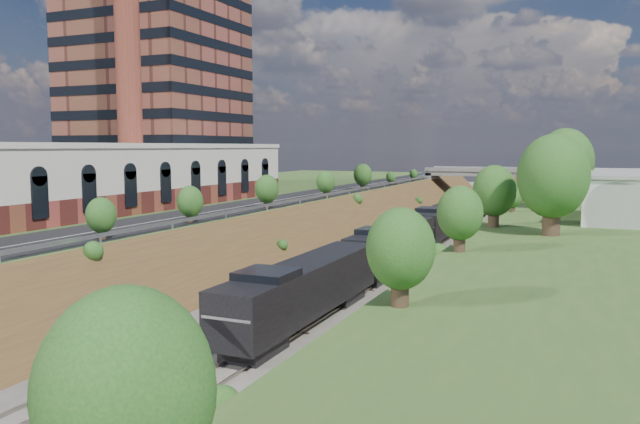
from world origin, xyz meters
TOP-DOWN VIEW (x-y plane):
  - platform_left at (-33.00, 60.00)m, footprint 44.00×180.00m
  - embankment_left at (-11.00, 60.00)m, footprint 10.00×180.00m
  - embankment_right at (11.00, 60.00)m, footprint 10.00×180.00m
  - rail_left_track at (-2.60, 60.00)m, footprint 1.58×180.00m
  - rail_right_track at (2.60, 60.00)m, footprint 1.58×180.00m
  - road at (-15.50, 60.00)m, footprint 8.00×180.00m
  - guardrail at (-11.40, 59.80)m, footprint 0.10×171.00m
  - commercial_building at (-28.00, 38.00)m, footprint 14.30×62.30m
  - highrise_tower at (-44.00, 72.00)m, footprint 22.00×22.00m
  - smokestack at (-36.00, 56.00)m, footprint 3.20×3.20m
  - overpass at (0.00, 122.00)m, footprint 24.50×8.30m
  - white_building_near at (23.50, 52.00)m, footprint 9.00×12.00m
  - white_building_far at (23.00, 74.00)m, footprint 8.00×10.00m
  - tree_right_large at (17.00, 40.00)m, footprint 5.25×5.25m
  - tree_left_crest at (-11.80, 20.00)m, footprint 2.45×2.45m
  - freight_train at (2.60, 92.69)m, footprint 3.21×146.11m

SIDE VIEW (x-z plane):
  - embankment_left at x=-11.00m, z-range -5.00..5.00m
  - embankment_right at x=11.00m, z-range -5.00..5.00m
  - rail_left_track at x=-2.60m, z-range 0.00..0.18m
  - rail_right_track at x=2.60m, z-range 0.00..0.18m
  - platform_left at x=-33.00m, z-range 0.00..5.00m
  - freight_train at x=2.60m, z-range 0.32..5.07m
  - overpass at x=0.00m, z-range 1.22..8.62m
  - road at x=-15.50m, z-range 5.00..5.10m
  - guardrail at x=-11.40m, z-range 5.20..5.90m
  - white_building_far at x=23.00m, z-range 5.00..8.60m
  - white_building_near at x=23.50m, z-range 5.00..9.00m
  - tree_left_crest at x=-11.80m, z-range 5.26..8.82m
  - commercial_building at x=-28.00m, z-range 5.01..12.01m
  - tree_right_large at x=17.00m, z-range 5.58..13.19m
  - smokestack at x=-36.00m, z-range 5.00..45.00m
  - highrise_tower at x=-44.00m, z-range 5.93..59.83m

